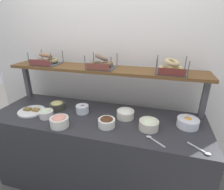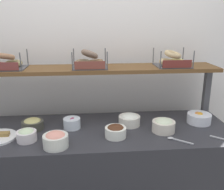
{
  "view_description": "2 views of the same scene",
  "coord_description": "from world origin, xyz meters",
  "px_view_note": "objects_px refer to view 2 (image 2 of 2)",
  "views": [
    {
      "loc": [
        0.56,
        -1.43,
        1.71
      ],
      "look_at": [
        0.16,
        0.02,
        1.09
      ],
      "focal_mm": 28.29,
      "sensor_mm": 36.0,
      "label": 1
    },
    {
      "loc": [
        -0.03,
        -1.77,
        1.66
      ],
      "look_at": [
        0.14,
        0.08,
        1.1
      ],
      "focal_mm": 40.76,
      "sensor_mm": 36.0,
      "label": 2
    }
  ],
  "objects_px": {
    "bowl_scallion_spread": "(27,135)",
    "bagel_basket_plain": "(172,61)",
    "bowl_beet_salad": "(72,123)",
    "bowl_fruit_salad": "(199,118)",
    "bowl_chocolate_spread": "(116,131)",
    "serving_spoon_near_plate": "(176,140)",
    "bowl_potato_salad": "(164,125)",
    "bowl_cream_cheese": "(129,119)",
    "bagel_basket_everything": "(6,63)",
    "bowl_lox_spread": "(56,140)",
    "bagel_basket_poppy": "(90,61)",
    "bowl_hummus": "(33,124)"
  },
  "relations": [
    {
      "from": "bowl_lox_spread",
      "to": "bagel_basket_plain",
      "type": "bearing_deg",
      "value": 28.43
    },
    {
      "from": "bowl_potato_salad",
      "to": "bowl_cream_cheese",
      "type": "height_order",
      "value": "bowl_potato_salad"
    },
    {
      "from": "bowl_fruit_salad",
      "to": "bowl_chocolate_spread",
      "type": "xyz_separation_m",
      "value": [
        -0.7,
        -0.19,
        0.0
      ]
    },
    {
      "from": "bowl_chocolate_spread",
      "to": "bagel_basket_plain",
      "type": "distance_m",
      "value": 0.77
    },
    {
      "from": "bowl_lox_spread",
      "to": "bowl_potato_salad",
      "type": "bearing_deg",
      "value": 12.31
    },
    {
      "from": "bowl_cream_cheese",
      "to": "bagel_basket_plain",
      "type": "bearing_deg",
      "value": 26.07
    },
    {
      "from": "bowl_cream_cheese",
      "to": "bagel_basket_plain",
      "type": "distance_m",
      "value": 0.6
    },
    {
      "from": "bowl_chocolate_spread",
      "to": "bowl_fruit_salad",
      "type": "bearing_deg",
      "value": 15.42
    },
    {
      "from": "bowl_lox_spread",
      "to": "bowl_fruit_salad",
      "type": "bearing_deg",
      "value": 15.32
    },
    {
      "from": "bowl_scallion_spread",
      "to": "bagel_basket_poppy",
      "type": "xyz_separation_m",
      "value": [
        0.45,
        0.39,
        0.44
      ]
    },
    {
      "from": "serving_spoon_near_plate",
      "to": "bagel_basket_everything",
      "type": "height_order",
      "value": "bagel_basket_everything"
    },
    {
      "from": "bowl_scallion_spread",
      "to": "bowl_fruit_salad",
      "type": "height_order",
      "value": "bowl_fruit_salad"
    },
    {
      "from": "bagel_basket_everything",
      "to": "bagel_basket_poppy",
      "type": "height_order",
      "value": "bagel_basket_poppy"
    },
    {
      "from": "bowl_scallion_spread",
      "to": "bowl_fruit_salad",
      "type": "relative_size",
      "value": 0.72
    },
    {
      "from": "bowl_fruit_salad",
      "to": "bagel_basket_plain",
      "type": "distance_m",
      "value": 0.51
    },
    {
      "from": "serving_spoon_near_plate",
      "to": "bowl_fruit_salad",
      "type": "bearing_deg",
      "value": 45.16
    },
    {
      "from": "bagel_basket_everything",
      "to": "bagel_basket_plain",
      "type": "distance_m",
      "value": 1.33
    },
    {
      "from": "bagel_basket_plain",
      "to": "bowl_beet_salad",
      "type": "bearing_deg",
      "value": -166.19
    },
    {
      "from": "serving_spoon_near_plate",
      "to": "bagel_basket_plain",
      "type": "distance_m",
      "value": 0.68
    },
    {
      "from": "bowl_hummus",
      "to": "bowl_beet_salad",
      "type": "bearing_deg",
      "value": -1.44
    },
    {
      "from": "bowl_scallion_spread",
      "to": "bagel_basket_everything",
      "type": "xyz_separation_m",
      "value": [
        -0.21,
        0.4,
        0.43
      ]
    },
    {
      "from": "bowl_lox_spread",
      "to": "bagel_basket_everything",
      "type": "height_order",
      "value": "bagel_basket_everything"
    },
    {
      "from": "bowl_scallion_spread",
      "to": "bowl_potato_salad",
      "type": "distance_m",
      "value": 0.98
    },
    {
      "from": "bowl_lox_spread",
      "to": "bagel_basket_poppy",
      "type": "distance_m",
      "value": 0.7
    },
    {
      "from": "bowl_cream_cheese",
      "to": "bowl_potato_salad",
      "type": "bearing_deg",
      "value": -31.05
    },
    {
      "from": "serving_spoon_near_plate",
      "to": "bowl_beet_salad",
      "type": "bearing_deg",
      "value": 159.25
    },
    {
      "from": "bowl_lox_spread",
      "to": "serving_spoon_near_plate",
      "type": "bearing_deg",
      "value": 1.07
    },
    {
      "from": "bowl_potato_salad",
      "to": "bowl_cream_cheese",
      "type": "bearing_deg",
      "value": 148.95
    },
    {
      "from": "bowl_lox_spread",
      "to": "bagel_basket_plain",
      "type": "height_order",
      "value": "bagel_basket_plain"
    },
    {
      "from": "bagel_basket_plain",
      "to": "bowl_chocolate_spread",
      "type": "bearing_deg",
      "value": -142.85
    },
    {
      "from": "bowl_potato_salad",
      "to": "bowl_fruit_salad",
      "type": "height_order",
      "value": "bowl_potato_salad"
    },
    {
      "from": "bowl_cream_cheese",
      "to": "bagel_basket_plain",
      "type": "relative_size",
      "value": 0.6
    },
    {
      "from": "bowl_chocolate_spread",
      "to": "serving_spoon_near_plate",
      "type": "relative_size",
      "value": 1.0
    },
    {
      "from": "bowl_beet_salad",
      "to": "bagel_basket_poppy",
      "type": "distance_m",
      "value": 0.51
    },
    {
      "from": "bowl_chocolate_spread",
      "to": "bagel_basket_plain",
      "type": "relative_size",
      "value": 0.54
    },
    {
      "from": "bagel_basket_plain",
      "to": "bowl_fruit_salad",
      "type": "bearing_deg",
      "value": -45.36
    },
    {
      "from": "bowl_scallion_spread",
      "to": "bowl_beet_salad",
      "type": "relative_size",
      "value": 1.04
    },
    {
      "from": "bowl_fruit_salad",
      "to": "bagel_basket_plain",
      "type": "relative_size",
      "value": 0.67
    },
    {
      "from": "bowl_fruit_salad",
      "to": "bowl_chocolate_spread",
      "type": "relative_size",
      "value": 1.24
    },
    {
      "from": "bowl_potato_salad",
      "to": "bowl_beet_salad",
      "type": "distance_m",
      "value": 0.69
    },
    {
      "from": "bowl_beet_salad",
      "to": "bowl_fruit_salad",
      "type": "xyz_separation_m",
      "value": [
        1.01,
        0.01,
        0.0
      ]
    },
    {
      "from": "bowl_potato_salad",
      "to": "bowl_chocolate_spread",
      "type": "height_order",
      "value": "bowl_potato_salad"
    },
    {
      "from": "bowl_scallion_spread",
      "to": "bagel_basket_plain",
      "type": "xyz_separation_m",
      "value": [
        1.12,
        0.39,
        0.43
      ]
    },
    {
      "from": "bowl_beet_salad",
      "to": "bowl_fruit_salad",
      "type": "distance_m",
      "value": 1.01
    },
    {
      "from": "bowl_cream_cheese",
      "to": "bagel_basket_poppy",
      "type": "distance_m",
      "value": 0.56
    },
    {
      "from": "bowl_chocolate_spread",
      "to": "bowl_lox_spread",
      "type": "height_order",
      "value": "bowl_lox_spread"
    },
    {
      "from": "bowl_chocolate_spread",
      "to": "serving_spoon_near_plate",
      "type": "height_order",
      "value": "bowl_chocolate_spread"
    },
    {
      "from": "serving_spoon_near_plate",
      "to": "bagel_basket_everything",
      "type": "relative_size",
      "value": 0.51
    },
    {
      "from": "bowl_chocolate_spread",
      "to": "bowl_potato_salad",
      "type": "bearing_deg",
      "value": 9.09
    },
    {
      "from": "bagel_basket_plain",
      "to": "bagel_basket_poppy",
      "type": "bearing_deg",
      "value": 179.69
    }
  ]
}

